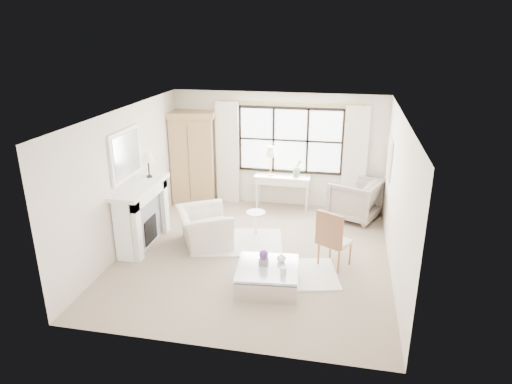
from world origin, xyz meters
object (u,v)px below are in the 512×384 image
at_px(armoire, 193,157).
at_px(coffee_table, 267,277).
at_px(console_table, 282,192).
at_px(club_armchair, 204,227).

xyz_separation_m(armoire, coffee_table, (2.47, -3.58, -0.96)).
distance_m(armoire, console_table, 2.32).
distance_m(armoire, coffee_table, 4.46).
relative_size(club_armchair, coffee_table, 1.02).
xyz_separation_m(console_table, club_armchair, (-1.23, -2.25, -0.04)).
xyz_separation_m(armoire, club_armchair, (0.96, -2.25, -0.78)).
bearing_deg(coffee_table, console_table, 88.98).
bearing_deg(coffee_table, club_armchair, 133.21).
bearing_deg(console_table, coffee_table, -84.64).
xyz_separation_m(armoire, console_table, (2.20, 0.00, -0.74)).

